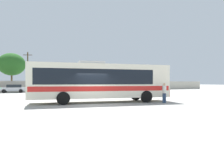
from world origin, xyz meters
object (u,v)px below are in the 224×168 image
object	(u,v)px
parked_car_second_silver	(13,88)
coach_bus_cream_red	(100,81)
attendant_by_bus_door	(164,92)
roadside_tree_midleft	(12,64)
roadside_tree_midright	(72,74)
utility_pole_near	(28,71)

from	to	relation	value
parked_car_second_silver	coach_bus_cream_red	bearing A→B (deg)	-68.96
coach_bus_cream_red	attendant_by_bus_door	bearing A→B (deg)	-27.13
parked_car_second_silver	roadside_tree_midleft	bearing A→B (deg)	96.78
parked_car_second_silver	roadside_tree_midleft	size ratio (longest dim) A/B	0.55
attendant_by_bus_door	roadside_tree_midright	distance (m)	34.65
roadside_tree_midleft	roadside_tree_midright	world-z (taller)	roadside_tree_midleft
attendant_by_bus_door	parked_car_second_silver	world-z (taller)	attendant_by_bus_door
coach_bus_cream_red	roadside_tree_midleft	distance (m)	28.92
parked_car_second_silver	attendant_by_bus_door	bearing A→B (deg)	-61.16
roadside_tree_midleft	roadside_tree_midright	xyz separation A→B (m)	(13.01, 4.69, -1.59)
coach_bus_cream_red	utility_pole_near	distance (m)	29.46
parked_car_second_silver	utility_pole_near	distance (m)	8.23
utility_pole_near	roadside_tree_midright	size ratio (longest dim) A/B	1.57
parked_car_second_silver	roadside_tree_midright	world-z (taller)	roadside_tree_midright
parked_car_second_silver	roadside_tree_midleft	world-z (taller)	roadside_tree_midleft
coach_bus_cream_red	utility_pole_near	world-z (taller)	utility_pole_near
coach_bus_cream_red	roadside_tree_midleft	xyz separation A→B (m)	(-9.00, 27.27, 3.48)
roadside_tree_midright	parked_car_second_silver	bearing A→B (deg)	-140.11
coach_bus_cream_red	roadside_tree_midleft	world-z (taller)	roadside_tree_midleft
parked_car_second_silver	utility_pole_near	size ratio (longest dim) A/B	0.51
coach_bus_cream_red	roadside_tree_midright	size ratio (longest dim) A/B	2.38
coach_bus_cream_red	roadside_tree_midright	world-z (taller)	roadside_tree_midright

